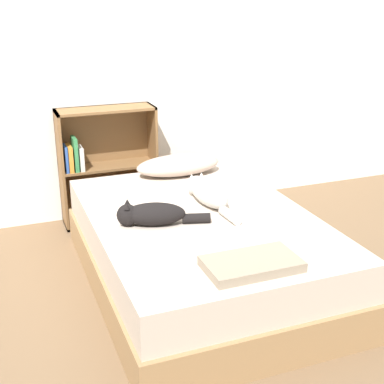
{
  "coord_description": "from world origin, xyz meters",
  "views": [
    {
      "loc": [
        -1.14,
        -2.81,
        1.76
      ],
      "look_at": [
        0.0,
        0.14,
        0.57
      ],
      "focal_mm": 50.0,
      "sensor_mm": 36.0,
      "label": 1
    }
  ],
  "objects_px": {
    "pillow": "(178,165)",
    "cat_dark": "(151,214)",
    "cat_light": "(207,192)",
    "bookshelf": "(104,163)",
    "bed": "(200,250)"
  },
  "relations": [
    {
      "from": "bed",
      "to": "cat_dark",
      "type": "distance_m",
      "value": 0.45
    },
    {
      "from": "cat_light",
      "to": "bookshelf",
      "type": "xyz_separation_m",
      "value": [
        -0.44,
        1.09,
        -0.07
      ]
    },
    {
      "from": "cat_light",
      "to": "bookshelf",
      "type": "height_order",
      "value": "bookshelf"
    },
    {
      "from": "bed",
      "to": "bookshelf",
      "type": "relative_size",
      "value": 2.08
    },
    {
      "from": "bookshelf",
      "to": "bed",
      "type": "bearing_deg",
      "value": -75.27
    },
    {
      "from": "pillow",
      "to": "cat_light",
      "type": "xyz_separation_m",
      "value": [
        -0.02,
        -0.62,
        0.0
      ]
    },
    {
      "from": "bed",
      "to": "bookshelf",
      "type": "bearing_deg",
      "value": 104.73
    },
    {
      "from": "cat_dark",
      "to": "bed",
      "type": "bearing_deg",
      "value": -158.49
    },
    {
      "from": "cat_dark",
      "to": "bookshelf",
      "type": "xyz_separation_m",
      "value": [
        -0.01,
        1.28,
        -0.06
      ]
    },
    {
      "from": "bed",
      "to": "cat_dark",
      "type": "height_order",
      "value": "cat_dark"
    },
    {
      "from": "bed",
      "to": "pillow",
      "type": "relative_size",
      "value": 3.02
    },
    {
      "from": "bed",
      "to": "pillow",
      "type": "bearing_deg",
      "value": 80.22
    },
    {
      "from": "pillow",
      "to": "cat_dark",
      "type": "distance_m",
      "value": 0.94
    },
    {
      "from": "cat_dark",
      "to": "cat_light",
      "type": "bearing_deg",
      "value": -139.83
    },
    {
      "from": "pillow",
      "to": "cat_light",
      "type": "height_order",
      "value": "cat_light"
    }
  ]
}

